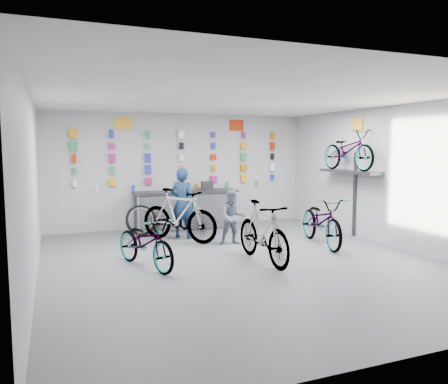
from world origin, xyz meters
name	(u,v)px	position (x,y,z in m)	size (l,w,h in m)	color
floor	(241,262)	(0.00, 0.00, 0.00)	(8.00, 8.00, 0.00)	#4D4D52
ceiling	(242,98)	(0.00, 0.00, 3.00)	(8.00, 8.00, 0.00)	white
wall_back	(181,170)	(0.00, 4.00, 1.50)	(7.00, 7.00, 0.00)	#AAAAAC
wall_front	(407,213)	(0.00, -4.00, 1.50)	(7.00, 7.00, 0.00)	#AAAAAC
wall_left	(32,189)	(-3.50, 0.00, 1.50)	(8.00, 8.00, 0.00)	#AAAAAC
wall_right	(393,177)	(3.50, 0.00, 1.50)	(8.00, 8.00, 0.00)	#AAAAAC
counter	(186,210)	(0.00, 3.54, 0.49)	(2.70, 0.66, 1.00)	black
merch_wall	(180,160)	(-0.05, 3.93, 1.78)	(5.55, 0.08, 1.56)	white
wall_bracket	(350,175)	(3.33, 1.20, 1.46)	(0.39, 1.90, 2.00)	#333338
sign_left	(123,123)	(-1.50, 3.98, 2.72)	(0.42, 0.02, 0.30)	yellow
sign_right	(237,125)	(1.60, 3.98, 2.72)	(0.42, 0.02, 0.30)	#B5320D
sign_side	(357,124)	(3.48, 1.20, 2.65)	(0.02, 0.40, 0.30)	yellow
bike_left	(146,242)	(-1.72, 0.29, 0.45)	(0.60, 1.73, 0.91)	gray
bike_center	(263,232)	(0.36, -0.16, 0.57)	(0.53, 1.89, 1.14)	gray
bike_right	(322,221)	(2.19, 0.66, 0.53)	(0.71, 2.04, 1.07)	gray
bike_service	(179,215)	(-0.58, 2.16, 0.60)	(0.56, 1.99, 1.20)	gray
bike_wall	(348,150)	(3.25, 1.20, 2.05)	(0.63, 1.80, 0.95)	gray
clerk	(183,203)	(-0.41, 2.47, 0.83)	(0.60, 0.39, 1.65)	#122749
customer	(233,217)	(0.43, 1.43, 0.60)	(0.59, 0.46, 1.20)	slate
spare_wheel	(141,220)	(-1.25, 3.17, 0.37)	(0.79, 0.35, 0.76)	black
register	(207,186)	(0.57, 3.55, 1.11)	(0.28, 0.30, 0.22)	black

